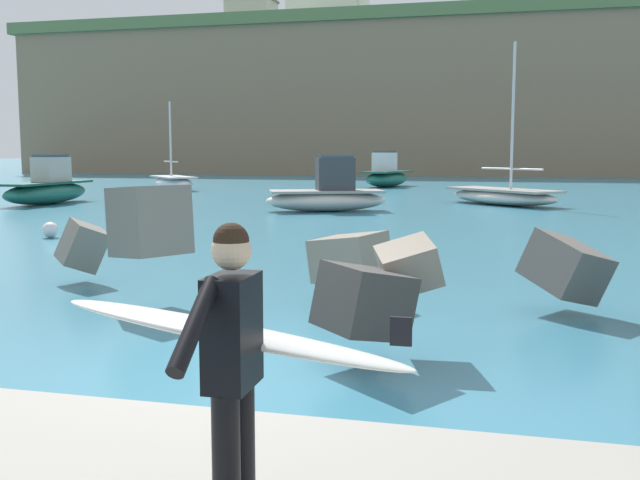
# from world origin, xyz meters

# --- Properties ---
(ground_plane) EXTENTS (400.00, 400.00, 0.00)m
(ground_plane) POSITION_xyz_m (0.00, 0.00, 0.00)
(ground_plane) COLOR teal
(surfer_with_board) EXTENTS (2.10, 1.16, 1.78)m
(surfer_with_board) POSITION_xyz_m (1.21, -3.72, 1.28)
(surfer_with_board) COLOR black
(surfer_with_board) RESTS_ON walkway_path
(boat_near_right) EXTENTS (5.71, 5.59, 7.04)m
(boat_near_right) POSITION_xyz_m (2.43, 26.41, 0.42)
(boat_near_right) COLOR beige
(boat_near_right) RESTS_ON ground
(boat_mid_right) EXTENTS (5.16, 3.54, 2.23)m
(boat_mid_right) POSITION_xyz_m (-4.29, 21.12, 0.68)
(boat_mid_right) COLOR beige
(boat_mid_right) RESTS_ON ground
(boat_far_left) EXTENTS (4.77, 5.08, 5.39)m
(boat_far_left) POSITION_xyz_m (-17.36, 34.53, 0.47)
(boat_far_left) COLOR white
(boat_far_left) RESTS_ON ground
(boat_far_centre) EXTENTS (3.25, 5.38, 2.40)m
(boat_far_centre) POSITION_xyz_m (-5.27, 41.69, 0.76)
(boat_far_centre) COLOR #1E6656
(boat_far_centre) RESTS_ON ground
(boat_far_right) EXTENTS (1.72, 5.65, 2.23)m
(boat_far_right) POSITION_xyz_m (-17.56, 21.97, 0.71)
(boat_far_right) COLOR #1E6656
(boat_far_right) RESTS_ON ground
(mooring_buoy_inner) EXTENTS (0.44, 0.44, 0.44)m
(mooring_buoy_inner) POSITION_xyz_m (-9.58, 10.41, 0.22)
(mooring_buoy_inner) COLOR silver
(mooring_buoy_inner) RESTS_ON ground
(headland_bluff) EXTENTS (79.85, 34.17, 15.95)m
(headland_bluff) POSITION_xyz_m (-9.76, 79.84, 8.00)
(headland_bluff) COLOR #847056
(headland_bluff) RESTS_ON ground
(station_building_west) EXTENTS (4.74, 6.43, 4.81)m
(station_building_west) POSITION_xyz_m (-21.36, 82.12, 18.37)
(station_building_west) COLOR silver
(station_building_west) RESTS_ON headland_bluff
(station_building_central) EXTENTS (5.79, 6.74, 6.54)m
(station_building_central) POSITION_xyz_m (-16.95, 79.83, 19.23)
(station_building_central) COLOR silver
(station_building_central) RESTS_ON headland_bluff
(station_building_east) EXTENTS (5.17, 4.59, 4.86)m
(station_building_east) POSITION_xyz_m (-16.94, 76.71, 18.39)
(station_building_east) COLOR silver
(station_building_east) RESTS_ON headland_bluff
(station_building_annex) EXTENTS (6.18, 5.23, 6.37)m
(station_building_annex) POSITION_xyz_m (-31.02, 88.08, 19.15)
(station_building_annex) COLOR #B2ADA3
(station_building_annex) RESTS_ON headland_bluff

